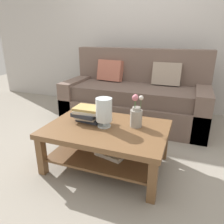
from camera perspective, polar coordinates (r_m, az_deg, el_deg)
The scene contains 7 objects.
ground_plane at distance 2.58m, azimuth 0.33°, elevation -9.12°, with size 10.00×10.00×0.00m, color gray.
back_wall at distance 3.84m, azimuth 9.60°, elevation 21.26°, with size 6.40×0.12×2.70m, color #BCB7B2.
couch at distance 3.22m, azimuth 6.31°, elevation 3.88°, with size 2.06×0.90×1.06m.
coffee_table at distance 2.09m, azimuth -1.33°, elevation -6.99°, with size 1.15×0.79×0.43m.
book_stack_main at distance 2.16m, azimuth -6.46°, elevation -0.43°, with size 0.31×0.23×0.15m.
glass_hurricane_vase at distance 2.00m, azimuth -2.18°, elevation 0.34°, with size 0.16×0.16×0.28m.
flower_pitcher at distance 2.03m, azimuth 6.53°, elevation -0.81°, with size 0.12×0.12×0.32m.
Camera 1 is at (0.78, -2.11, 1.27)m, focal length 34.03 mm.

